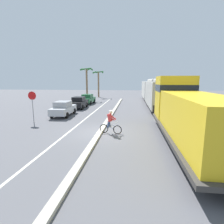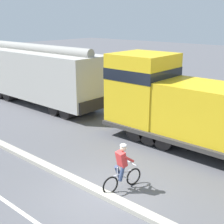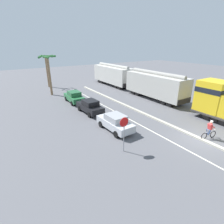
{
  "view_description": "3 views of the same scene",
  "coord_description": "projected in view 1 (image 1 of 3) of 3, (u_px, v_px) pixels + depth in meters",
  "views": [
    {
      "loc": [
        2.35,
        -12.48,
        3.82
      ],
      "look_at": [
        0.69,
        1.54,
        1.3
      ],
      "focal_mm": 28.0,
      "sensor_mm": 36.0,
      "label": 1
    },
    {
      "loc": [
        -6.9,
        -6.43,
        5.93
      ],
      "look_at": [
        2.88,
        2.13,
        1.95
      ],
      "focal_mm": 50.0,
      "sensor_mm": 36.0,
      "label": 2
    },
    {
      "loc": [
        -13.93,
        -6.94,
        7.89
      ],
      "look_at": [
        -3.81,
        8.47,
        0.71
      ],
      "focal_mm": 28.0,
      "sensor_mm": 36.0,
      "label": 3
    }
  ],
  "objects": [
    {
      "name": "stop_sign",
      "position": [
        32.0,
        101.0,
        15.9
      ],
      "size": [
        0.76,
        0.08,
        2.88
      ],
      "color": "gray",
      "rests_on": "ground"
    },
    {
      "name": "median_curb",
      "position": [
        111.0,
        116.0,
        18.99
      ],
      "size": [
        0.36,
        36.0,
        0.16
      ],
      "primitive_type": "cube",
      "color": "#B2AD9E",
      "rests_on": "ground"
    },
    {
      "name": "hopper_car_lead",
      "position": [
        159.0,
        94.0,
        23.07
      ],
      "size": [
        2.9,
        10.6,
        4.18
      ],
      "color": "#AEABA4",
      "rests_on": "ground"
    },
    {
      "name": "parked_car_green",
      "position": [
        88.0,
        99.0,
        29.53
      ],
      "size": [
        1.92,
        4.24,
        1.62
      ],
      "color": "#286B3D",
      "rests_on": "ground"
    },
    {
      "name": "parked_car_silver",
      "position": [
        63.0,
        109.0,
        19.24
      ],
      "size": [
        1.94,
        4.25,
        1.62
      ],
      "color": "#B7BABF",
      "rests_on": "ground"
    },
    {
      "name": "cyclist",
      "position": [
        110.0,
        123.0,
        12.73
      ],
      "size": [
        1.68,
        0.56,
        1.71
      ],
      "color": "black",
      "rests_on": "ground"
    },
    {
      "name": "palm_tree_far",
      "position": [
        98.0,
        78.0,
        40.61
      ],
      "size": [
        2.67,
        2.71,
        6.22
      ],
      "color": "#846647",
      "rests_on": "ground"
    },
    {
      "name": "palm_tree_near",
      "position": [
        87.0,
        76.0,
        34.71
      ],
      "size": [
        2.7,
        2.78,
        6.47
      ],
      "color": "#846647",
      "rests_on": "ground"
    },
    {
      "name": "lane_stripe",
      "position": [
        89.0,
        116.0,
        19.29
      ],
      "size": [
        0.14,
        36.0,
        0.01
      ],
      "primitive_type": "cube",
      "color": "silver",
      "rests_on": "ground"
    },
    {
      "name": "parked_car_black",
      "position": [
        79.0,
        102.0,
        24.65
      ],
      "size": [
        1.95,
        4.26,
        1.62
      ],
      "color": "black",
      "rests_on": "ground"
    },
    {
      "name": "locomotive",
      "position": [
        186.0,
        113.0,
        11.23
      ],
      "size": [
        3.1,
        11.61,
        4.2
      ],
      "color": "gold",
      "rests_on": "ground"
    },
    {
      "name": "ground_plane",
      "position": [
        101.0,
        132.0,
        13.14
      ],
      "size": [
        120.0,
        120.0,
        0.0
      ],
      "primitive_type": "plane",
      "color": "#56565B"
    },
    {
      "name": "hopper_car_middle",
      "position": [
        150.0,
        90.0,
        34.4
      ],
      "size": [
        2.9,
        10.6,
        4.18
      ],
      "color": "#B9B6AE",
      "rests_on": "ground"
    }
  ]
}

